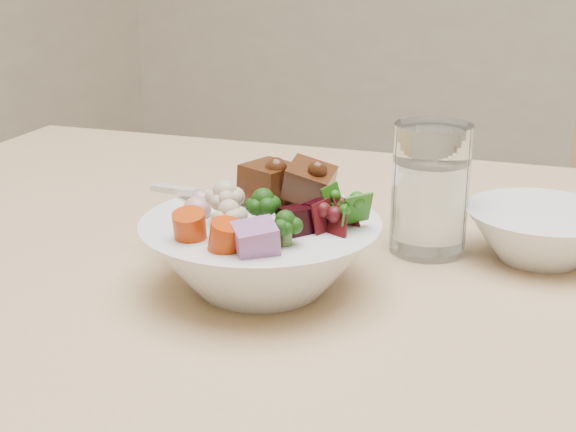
# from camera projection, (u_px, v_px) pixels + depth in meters

# --- Properties ---
(food_bowl) EXTENTS (0.20, 0.20, 0.11)m
(food_bowl) POSITION_uv_depth(u_px,v_px,m) (263.00, 249.00, 0.67)
(food_bowl) COLOR white
(food_bowl) RESTS_ON dining_table
(soup_spoon) EXTENTS (0.10, 0.06, 0.02)m
(soup_spoon) POSITION_uv_depth(u_px,v_px,m) (197.00, 202.00, 0.71)
(soup_spoon) COLOR white
(soup_spoon) RESTS_ON food_bowl
(water_glass) EXTENTS (0.07, 0.07, 0.12)m
(water_glass) POSITION_uv_depth(u_px,v_px,m) (430.00, 194.00, 0.74)
(water_glass) COLOR white
(water_glass) RESTS_ON dining_table
(side_bowl) EXTENTS (0.14, 0.14, 0.05)m
(side_bowl) POSITION_uv_depth(u_px,v_px,m) (541.00, 234.00, 0.73)
(side_bowl) COLOR white
(side_bowl) RESTS_ON dining_table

